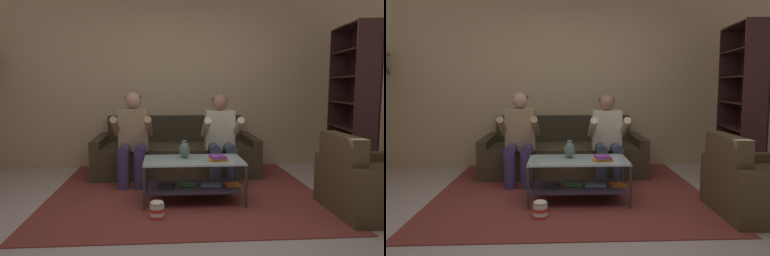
% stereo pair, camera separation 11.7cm
% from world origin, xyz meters
% --- Properties ---
extents(ground, '(16.80, 16.80, 0.00)m').
position_xyz_m(ground, '(0.00, 0.00, 0.00)').
color(ground, '#BFADA6').
extents(back_partition, '(8.40, 0.12, 2.90)m').
position_xyz_m(back_partition, '(0.00, 2.46, 1.45)').
color(back_partition, tan).
rests_on(back_partition, ground).
extents(couch, '(2.28, 0.99, 0.81)m').
position_xyz_m(couch, '(-0.09, 1.94, 0.27)').
color(couch, '#3B3223').
rests_on(couch, ground).
extents(person_seated_left, '(0.50, 0.58, 1.18)m').
position_xyz_m(person_seated_left, '(-0.65, 1.37, 0.64)').
color(person_seated_left, '#3C3360').
rests_on(person_seated_left, ground).
extents(person_seated_right, '(0.50, 0.58, 1.15)m').
position_xyz_m(person_seated_right, '(0.48, 1.36, 0.63)').
color(person_seated_right, '#3B455B').
rests_on(person_seated_right, ground).
extents(coffee_table, '(1.07, 0.61, 0.47)m').
position_xyz_m(coffee_table, '(0.07, 0.57, 0.31)').
color(coffee_table, '#ADC5C8').
rests_on(coffee_table, ground).
extents(area_rug, '(3.09, 3.32, 0.01)m').
position_xyz_m(area_rug, '(-0.01, 1.13, 0.01)').
color(area_rug, brown).
rests_on(area_rug, ground).
extents(vase, '(0.12, 0.12, 0.20)m').
position_xyz_m(vase, '(-0.03, 0.66, 0.56)').
color(vase, '#506B5E').
rests_on(vase, coffee_table).
extents(book_stack, '(0.22, 0.18, 0.06)m').
position_xyz_m(book_stack, '(0.32, 0.49, 0.50)').
color(book_stack, orange).
rests_on(book_stack, coffee_table).
extents(bookshelf, '(0.46, 1.10, 2.08)m').
position_xyz_m(bookshelf, '(2.38, 1.57, 0.93)').
color(bookshelf, '#341B19').
rests_on(bookshelf, ground).
extents(armchair, '(0.87, 0.94, 0.79)m').
position_xyz_m(armchair, '(1.80, 0.07, 0.27)').
color(armchair, '#473723').
rests_on(armchair, ground).
extents(popcorn_tub, '(0.14, 0.14, 0.18)m').
position_xyz_m(popcorn_tub, '(-0.33, 0.05, 0.09)').
color(popcorn_tub, red).
rests_on(popcorn_tub, ground).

